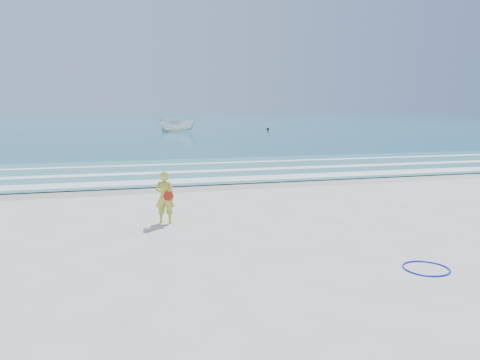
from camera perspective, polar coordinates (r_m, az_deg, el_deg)
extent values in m
plane|color=silver|center=(11.00, 3.11, -8.37)|extent=(400.00, 400.00, 0.00)
cube|color=#B2A893|center=(19.53, -5.20, -0.77)|extent=(400.00, 2.40, 0.00)
cube|color=#19727F|center=(115.07, -13.64, 6.99)|extent=(400.00, 190.00, 0.04)
cube|color=#59B7AD|center=(24.41, -7.25, 1.23)|extent=(400.00, 10.00, 0.01)
cube|color=white|center=(20.79, -5.82, -0.05)|extent=(400.00, 1.40, 0.01)
cube|color=white|center=(23.63, -6.98, 1.00)|extent=(400.00, 0.90, 0.01)
cube|color=white|center=(26.87, -7.99, 1.92)|extent=(400.00, 0.60, 0.01)
torus|color=#0D1DEE|center=(10.38, 21.73, -9.97)|extent=(1.09, 1.09, 0.03)
imported|color=silver|center=(62.40, -7.59, 6.69)|extent=(5.20, 3.10, 1.89)
sphere|color=black|center=(66.32, 3.42, 6.23)|extent=(0.39, 0.39, 0.39)
imported|color=gold|center=(13.37, -9.16, -2.08)|extent=(0.63, 0.51, 1.49)
cylinder|color=red|center=(13.19, -8.73, -1.93)|extent=(0.27, 0.08, 0.27)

